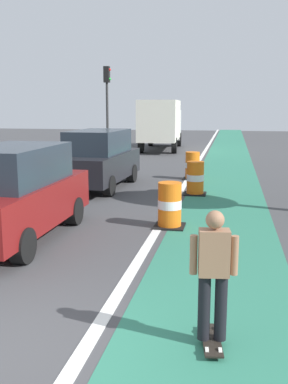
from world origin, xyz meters
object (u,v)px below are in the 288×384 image
object	(u,v)px
pedestrian_crossing	(113,143)
parked_suv_nearest	(15,193)
delivery_truck_down_block	(161,122)
traffic_barrel_front	(170,205)
traffic_barrel_back	(192,166)
skateboarder_on_lane	(213,274)
traffic_light_corner	(107,95)
parked_suv_second	(99,159)
traffic_barrel_mid	(195,178)

from	to	relation	value
pedestrian_crossing	parked_suv_nearest	bearing A→B (deg)	-83.14
delivery_truck_down_block	traffic_barrel_front	bearing A→B (deg)	-80.62
parked_suv_nearest	pedestrian_crossing	xyz separation A→B (m)	(-1.82, 15.13, -0.17)
traffic_barrel_back	pedestrian_crossing	size ratio (longest dim) A/B	0.68
skateboarder_on_lane	traffic_light_corner	bearing A→B (deg)	108.70
parked_suv_second	traffic_barrel_mid	bearing A→B (deg)	-10.18
parked_suv_second	pedestrian_crossing	size ratio (longest dim) A/B	2.90
skateboarder_on_lane	parked_suv_second	distance (m)	11.12
skateboarder_on_lane	delivery_truck_down_block	world-z (taller)	delivery_truck_down_block
parked_suv_second	traffic_light_corner	distance (m)	11.03
parked_suv_second	delivery_truck_down_block	world-z (taller)	delivery_truck_down_block
pedestrian_crossing	traffic_barrel_front	bearing A→B (deg)	-69.75
traffic_barrel_front	traffic_barrel_back	world-z (taller)	same
parked_suv_second	traffic_barrel_back	xyz separation A→B (m)	(3.11, 2.50, -0.50)
traffic_barrel_back	pedestrian_crossing	bearing A→B (deg)	128.50
skateboarder_on_lane	traffic_barrel_back	distance (m)	12.77
delivery_truck_down_block	parked_suv_second	bearing A→B (deg)	-90.02
skateboarder_on_lane	traffic_barrel_front	world-z (taller)	skateboarder_on_lane
traffic_barrel_front	pedestrian_crossing	xyz separation A→B (m)	(-4.98, 13.49, 0.33)
traffic_barrel_front	delivery_truck_down_block	size ratio (longest dim) A/B	0.14
parked_suv_nearest	delivery_truck_down_block	distance (m)	20.95
skateboarder_on_lane	parked_suv_second	size ratio (longest dim) A/B	0.36
delivery_truck_down_block	traffic_barrel_back	bearing A→B (deg)	-75.44
traffic_barrel_front	skateboarder_on_lane	bearing A→B (deg)	-76.91
delivery_truck_down_block	traffic_light_corner	bearing A→B (deg)	-122.51
traffic_barrel_back	delivery_truck_down_block	xyz separation A→B (m)	(-3.11, 11.96, 1.31)
traffic_barrel_back	pedestrian_crossing	distance (m)	7.87
traffic_barrel_front	traffic_barrel_mid	world-z (taller)	same
parked_suv_second	traffic_barrel_mid	world-z (taller)	parked_suv_second
skateboarder_on_lane	parked_suv_nearest	bearing A→B (deg)	139.83
parked_suv_nearest	parked_suv_second	xyz separation A→B (m)	(-0.04, 6.48, 0.00)
traffic_barrel_back	delivery_truck_down_block	size ratio (longest dim) A/B	0.14
parked_suv_second	pedestrian_crossing	world-z (taller)	parked_suv_second
skateboarder_on_lane	traffic_barrel_back	size ratio (longest dim) A/B	1.55
parked_suv_nearest	skateboarder_on_lane	bearing A→B (deg)	-40.17
parked_suv_nearest	traffic_barrel_front	world-z (taller)	parked_suv_nearest
traffic_barrel_front	traffic_barrel_mid	xyz separation A→B (m)	(0.27, 4.22, 0.00)
skateboarder_on_lane	traffic_light_corner	size ratio (longest dim) A/B	0.33
pedestrian_crossing	traffic_barrel_mid	bearing A→B (deg)	-60.47
parked_suv_second	traffic_barrel_mid	distance (m)	3.56
traffic_light_corner	pedestrian_crossing	size ratio (longest dim) A/B	3.17
parked_suv_second	traffic_barrel_front	world-z (taller)	parked_suv_second
parked_suv_nearest	traffic_barrel_front	size ratio (longest dim) A/B	4.23
traffic_barrel_back	traffic_light_corner	size ratio (longest dim) A/B	0.21
parked_suv_nearest	traffic_barrel_mid	bearing A→B (deg)	59.64
delivery_truck_down_block	skateboarder_on_lane	bearing A→B (deg)	-79.80
skateboarder_on_lane	traffic_light_corner	world-z (taller)	traffic_light_corner
traffic_light_corner	pedestrian_crossing	world-z (taller)	traffic_light_corner
traffic_light_corner	traffic_barrel_front	bearing A→B (deg)	-69.41
pedestrian_crossing	delivery_truck_down_block	bearing A→B (deg)	72.88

